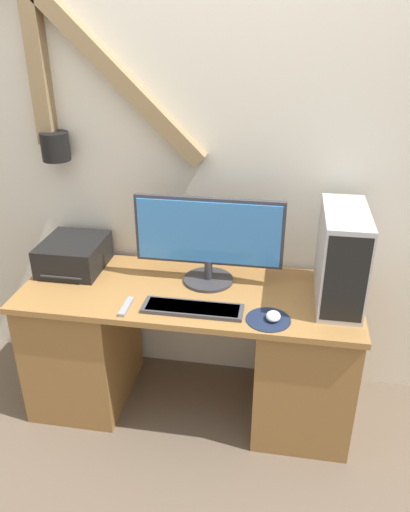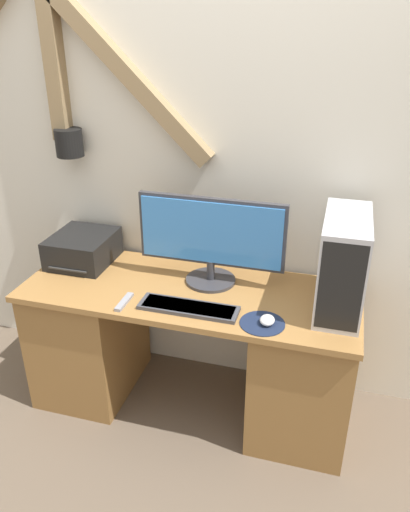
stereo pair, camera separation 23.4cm
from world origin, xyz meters
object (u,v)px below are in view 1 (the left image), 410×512
at_px(printer, 74,255).
at_px(remote_control, 126,307).
at_px(computer_tower, 341,257).
at_px(keyboard, 193,308).
at_px(monitor, 209,237).
at_px(mouse, 273,316).

relative_size(printer, remote_control, 2.27).
height_order(computer_tower, remote_control, computer_tower).
relative_size(keyboard, remote_control, 2.96).
xyz_separation_m(monitor, computer_tower, (0.62, -0.07, -0.02)).
bearing_deg(remote_control, computer_tower, 14.28).
height_order(monitor, computer_tower, computer_tower).
relative_size(mouse, computer_tower, 0.17).
relative_size(keyboard, printer, 1.30).
bearing_deg(keyboard, mouse, -3.46).
bearing_deg(printer, keyboard, -24.12).
relative_size(computer_tower, printer, 1.30).
xyz_separation_m(keyboard, printer, (-0.69, 0.31, 0.07)).
height_order(keyboard, mouse, mouse).
xyz_separation_m(mouse, remote_control, (-0.67, -0.01, -0.01)).
distance_m(keyboard, mouse, 0.37).
height_order(mouse, remote_control, mouse).
relative_size(monitor, keyboard, 1.58).
xyz_separation_m(computer_tower, printer, (-1.34, 0.10, -0.14)).
bearing_deg(keyboard, monitor, 84.67).
bearing_deg(remote_control, keyboard, 5.95).
xyz_separation_m(monitor, printer, (-0.72, 0.02, -0.17)).
distance_m(monitor, computer_tower, 0.63).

